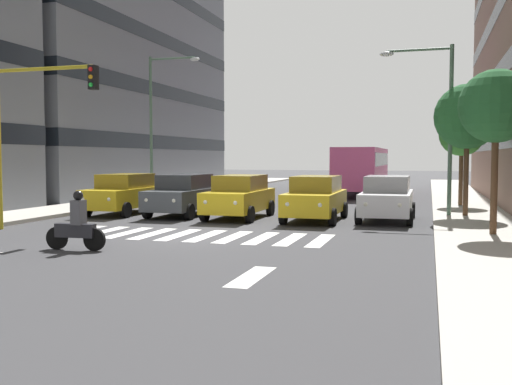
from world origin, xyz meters
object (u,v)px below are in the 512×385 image
car_1 (316,198)px  street_tree_0 (496,107)px  car_4 (124,193)px  street_lamp_left (438,111)px  car_0 (387,198)px  traffic_light_gantry (25,120)px  car_3 (184,194)px  motorcycle_with_rider (76,226)px  street_lamp_right (158,113)px  bus_behind_traffic (362,166)px  street_tree_1 (467,117)px  street_tree_2 (462,134)px  car_2 (239,196)px

car_1 → street_tree_0: 7.53m
car_4 → street_lamp_left: (-12.82, -1.86, 3.38)m
car_0 → traffic_light_gantry: size_ratio=0.81×
car_3 → street_lamp_left: size_ratio=0.67×
traffic_light_gantry → street_lamp_left: (-13.10, -7.84, 0.60)m
traffic_light_gantry → street_lamp_left: street_lamp_left is taller
car_4 → motorcycle_with_rider: 9.84m
car_3 → street_lamp_left: 10.79m
car_0 → car_1: (2.62, 0.75, 0.00)m
car_3 → car_0: bearing=-177.6°
street_lamp_right → car_0: bearing=151.9°
car_0 → street_lamp_left: (-1.82, -1.49, 3.38)m
bus_behind_traffic → street_tree_1: (-5.53, 13.74, 2.14)m
car_4 → street_tree_1: bearing=-172.3°
car_0 → street_tree_0: bearing=129.2°
car_3 → street_lamp_right: size_ratio=0.57×
car_1 → car_4: same height
car_0 → street_lamp_left: size_ratio=0.67×
street_tree_0 → street_tree_2: (0.41, -10.76, -0.39)m
street_tree_1 → bus_behind_traffic: bearing=-68.1°
car_0 → car_1: same height
car_1 → car_4: size_ratio=1.00×
car_4 → car_0: bearing=-178.0°
street_lamp_right → street_tree_0: street_lamp_right is taller
street_lamp_left → car_4: bearing=8.3°
bus_behind_traffic → motorcycle_with_rider: (4.69, 24.75, -1.21)m
car_0 → street_lamp_left: bearing=-140.7°
street_lamp_left → street_tree_1: street_lamp_left is taller
street_lamp_left → street_tree_0: (-1.56, 5.63, -0.35)m
car_1 → bus_behind_traffic: 16.04m
car_4 → bus_behind_traffic: size_ratio=0.42×
car_3 → street_lamp_right: (4.64, -7.24, 4.01)m
bus_behind_traffic → street_tree_2: street_tree_2 is taller
car_0 → motorcycle_with_rider: 11.98m
street_lamp_right → street_tree_2: bearing=179.0°
street_tree_1 → traffic_light_gantry: bearing=29.0°
street_lamp_left → bus_behind_traffic: bearing=-72.1°
car_2 → bus_behind_traffic: size_ratio=0.42×
car_0 → car_1: 2.73m
street_lamp_left → car_2: bearing=16.0°
car_2 → car_3: 2.57m
car_2 → traffic_light_gantry: traffic_light_gantry is taller
car_4 → street_tree_0: bearing=165.3°
car_4 → street_lamp_right: bearing=-75.4°
car_1 → bus_behind_traffic: bearing=-90.0°
car_4 → street_lamp_right: street_lamp_right is taller
car_2 → street_tree_0: street_tree_0 is taller
car_1 → bus_behind_traffic: (0.00, -16.01, 0.97)m
car_2 → car_0: bearing=-173.3°
car_0 → car_3: bearing=2.4°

